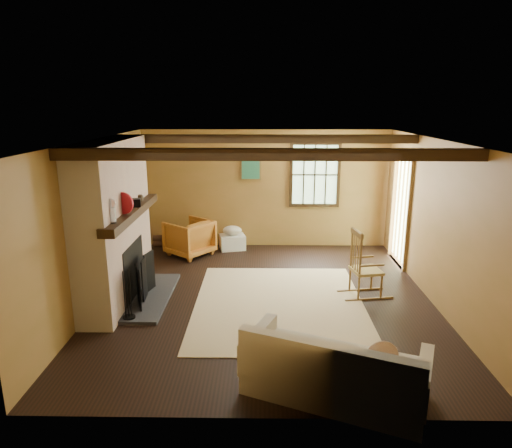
{
  "coord_description": "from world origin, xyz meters",
  "views": [
    {
      "loc": [
        -0.05,
        -6.46,
        2.89
      ],
      "look_at": [
        -0.16,
        0.4,
        1.08
      ],
      "focal_mm": 32.0,
      "sensor_mm": 36.0,
      "label": 1
    }
  ],
  "objects_px": {
    "rocking_chair": "(364,268)",
    "sofa": "(334,373)",
    "laundry_basket": "(232,242)",
    "armchair": "(189,238)",
    "fireplace": "(116,229)"
  },
  "relations": [
    {
      "from": "rocking_chair",
      "to": "sofa",
      "type": "relative_size",
      "value": 0.54
    },
    {
      "from": "laundry_basket",
      "to": "armchair",
      "type": "distance_m",
      "value": 0.92
    },
    {
      "from": "fireplace",
      "to": "armchair",
      "type": "distance_m",
      "value": 2.33
    },
    {
      "from": "rocking_chair",
      "to": "sofa",
      "type": "bearing_deg",
      "value": 151.5
    },
    {
      "from": "rocking_chair",
      "to": "laundry_basket",
      "type": "height_order",
      "value": "rocking_chair"
    },
    {
      "from": "fireplace",
      "to": "sofa",
      "type": "height_order",
      "value": "fireplace"
    },
    {
      "from": "laundry_basket",
      "to": "fireplace",
      "type": "bearing_deg",
      "value": -122.25
    },
    {
      "from": "laundry_basket",
      "to": "armchair",
      "type": "xyz_separation_m",
      "value": [
        -0.81,
        -0.38,
        0.21
      ]
    },
    {
      "from": "sofa",
      "to": "laundry_basket",
      "type": "bearing_deg",
      "value": 128.14
    },
    {
      "from": "sofa",
      "to": "armchair",
      "type": "relative_size",
      "value": 2.55
    },
    {
      "from": "rocking_chair",
      "to": "armchair",
      "type": "height_order",
      "value": "rocking_chair"
    },
    {
      "from": "rocking_chair",
      "to": "laundry_basket",
      "type": "xyz_separation_m",
      "value": [
        -2.18,
        2.3,
        -0.3
      ]
    },
    {
      "from": "fireplace",
      "to": "sofa",
      "type": "relative_size",
      "value": 1.21
    },
    {
      "from": "fireplace",
      "to": "sofa",
      "type": "distance_m",
      "value": 3.86
    },
    {
      "from": "sofa",
      "to": "armchair",
      "type": "distance_m",
      "value": 4.97
    }
  ]
}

